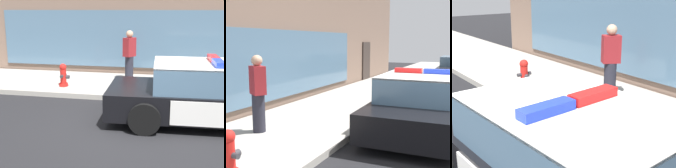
# 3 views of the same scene
# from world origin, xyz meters

# --- Properties ---
(ground) EXTENTS (48.00, 48.00, 0.00)m
(ground) POSITION_xyz_m (0.00, 0.00, 0.00)
(ground) COLOR black
(sidewalk) EXTENTS (48.00, 3.13, 0.15)m
(sidewalk) POSITION_xyz_m (0.00, 3.56, 0.07)
(sidewalk) COLOR #A39E93
(sidewalk) RESTS_ON ground
(police_cruiser) EXTENTS (5.24, 2.34, 1.49)m
(police_cruiser) POSITION_xyz_m (1.91, 0.82, 0.68)
(police_cruiser) COLOR black
(police_cruiser) RESTS_ON ground
(fire_hydrant) EXTENTS (0.34, 0.39, 0.73)m
(fire_hydrant) POSITION_xyz_m (-2.55, 2.79, 0.50)
(fire_hydrant) COLOR red
(fire_hydrant) RESTS_ON sidewalk
(pedestrian_on_sidewalk) EXTENTS (0.43, 0.48, 1.71)m
(pedestrian_on_sidewalk) POSITION_xyz_m (-0.62, 3.91, 1.01)
(pedestrian_on_sidewalk) COLOR #23232D
(pedestrian_on_sidewalk) RESTS_ON sidewalk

